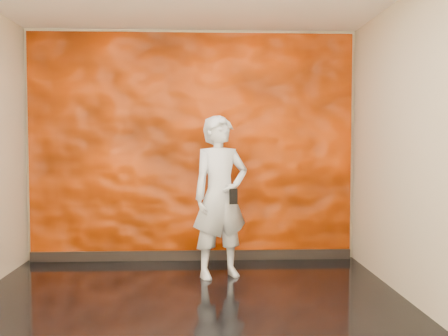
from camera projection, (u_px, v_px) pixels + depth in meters
room at (187, 148)px, 4.10m from camera, size 4.02×4.02×2.81m
feature_wall at (192, 147)px, 6.06m from camera, size 3.90×0.06×2.75m
baseboard at (192, 255)px, 6.09m from camera, size 3.90×0.04×0.12m
man at (220, 197)px, 5.31m from camera, size 0.74×0.62×1.73m
phone at (233, 196)px, 5.10m from camera, size 0.09×0.04×0.16m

